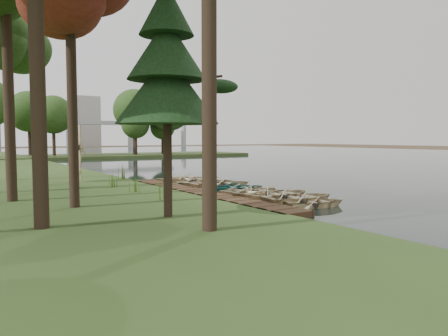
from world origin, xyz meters
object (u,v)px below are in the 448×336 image
boardwalk (199,194)px  pine_tree (167,68)px  rowboat_0 (315,200)px  rowboat_1 (300,196)px  stored_rowboat (80,176)px  rowboat_2 (280,192)px

boardwalk → pine_tree: 9.44m
boardwalk → rowboat_0: (2.61, -6.18, 0.21)m
rowboat_1 → boardwalk: bearing=34.2°
stored_rowboat → rowboat_2: bearing=-134.4°
rowboat_1 → pine_tree: pine_tree is taller
boardwalk → rowboat_0: size_ratio=5.35×
boardwalk → rowboat_2: 4.53m
rowboat_2 → stored_rowboat: bearing=27.2°
rowboat_0 → stored_rowboat: (-6.71, 14.91, 0.33)m
rowboat_1 → pine_tree: 9.11m
rowboat_2 → stored_rowboat: size_ratio=1.02×
boardwalk → stored_rowboat: 9.66m
rowboat_2 → rowboat_1: bearing=179.2°
rowboat_0 → rowboat_1: rowboat_1 is taller
boardwalk → rowboat_1: size_ratio=4.26×
rowboat_0 → stored_rowboat: bearing=40.9°
rowboat_1 → rowboat_2: rowboat_2 is taller
rowboat_0 → rowboat_2: bearing=15.8°
rowboat_2 → stored_rowboat: 14.11m
stored_rowboat → pine_tree: pine_tree is taller
boardwalk → pine_tree: bearing=-128.1°
rowboat_1 → stored_rowboat: size_ratio=0.99×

